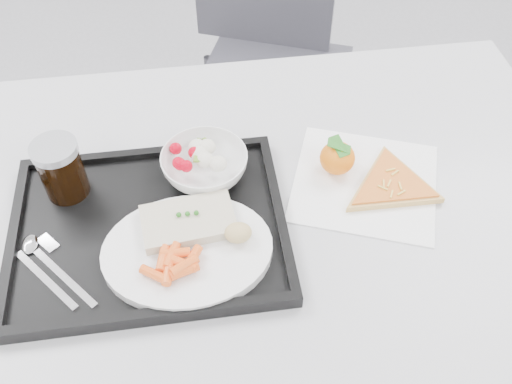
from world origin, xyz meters
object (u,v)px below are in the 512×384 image
table (259,222)px  salad_bowl (205,165)px  chair (269,42)px  dinner_plate (188,251)px  pizza_slice (391,185)px  tray (149,229)px  cola_glass (61,168)px  tangerine (337,158)px

table → salad_bowl: salad_bowl is taller
chair → salad_bowl: 0.79m
dinner_plate → pizza_slice: 0.38m
pizza_slice → dinner_plate: bearing=-164.5°
chair → dinner_plate: bearing=-107.1°
chair → tray: bearing=-112.1°
salad_bowl → chair: bearing=72.2°
dinner_plate → salad_bowl: salad_bowl is taller
chair → pizza_slice: bearing=-83.1°
dinner_plate → cola_glass: size_ratio=2.50×
cola_glass → pizza_slice: (0.56, -0.06, -0.06)m
tangerine → tray: bearing=-164.7°
salad_bowl → dinner_plate: bearing=-103.9°
table → salad_bowl: bearing=147.2°
pizza_slice → tangerine: bearing=148.0°
tangerine → chair: bearing=90.5°
table → pizza_slice: 0.25m
salad_bowl → cola_glass: cola_glass is taller
tray → tangerine: size_ratio=6.33×
table → cola_glass: cola_glass is taller
salad_bowl → tangerine: bearing=-3.0°
tray → salad_bowl: salad_bowl is taller
chair → pizza_slice: size_ratio=3.37×
chair → tray: size_ratio=2.07×
salad_bowl → tangerine: (0.24, -0.01, -0.00)m
dinner_plate → cola_glass: cola_glass is taller
table → cola_glass: (-0.33, 0.05, 0.14)m
table → pizza_slice: (0.23, -0.01, 0.08)m
cola_glass → salad_bowl: bearing=1.3°
dinner_plate → tangerine: (0.28, 0.16, 0.01)m
dinner_plate → tangerine: tangerine is taller
cola_glass → table: bearing=-9.0°
pizza_slice → tray: bearing=-174.9°
tray → cola_glass: size_ratio=4.17×
tray → dinner_plate: 0.09m
table → pizza_slice: size_ratio=4.34×
dinner_plate → table: bearing=40.3°
tangerine → dinner_plate: bearing=-150.6°
cola_glass → chair: bearing=57.0°
dinner_plate → cola_glass: (-0.20, 0.16, 0.05)m
chair → pizza_slice: 0.82m
tray → tangerine: tangerine is taller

